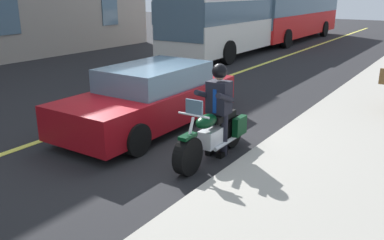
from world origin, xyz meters
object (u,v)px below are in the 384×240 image
(bus_near, at_px, (242,14))
(motorcycle_main, at_px, (213,135))
(bus_far, at_px, (291,9))
(car_silver, at_px, (151,97))
(rider_main, at_px, (219,102))

(bus_near, bearing_deg, motorcycle_main, 24.96)
(bus_far, bearing_deg, motorcycle_main, 16.90)
(bus_far, bearing_deg, car_silver, 11.35)
(motorcycle_main, height_order, bus_far, bus_far)
(rider_main, xyz_separation_m, bus_far, (-18.59, -5.70, 0.84))
(motorcycle_main, xyz_separation_m, rider_main, (-0.19, -0.01, 0.58))
(rider_main, distance_m, bus_far, 19.46)
(rider_main, xyz_separation_m, bus_near, (-12.36, -5.84, 0.84))
(rider_main, height_order, car_silver, rider_main)
(rider_main, relative_size, bus_near, 0.16)
(motorcycle_main, xyz_separation_m, bus_near, (-12.55, -5.84, 1.42))
(motorcycle_main, relative_size, bus_near, 0.20)
(bus_near, distance_m, bus_far, 6.23)
(bus_near, xyz_separation_m, bus_far, (-6.23, 0.14, 0.00))
(bus_near, bearing_deg, rider_main, 25.28)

